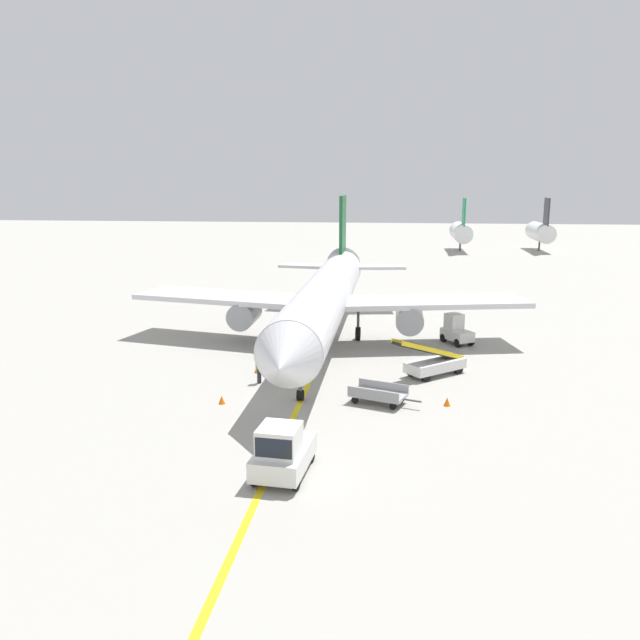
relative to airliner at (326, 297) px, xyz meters
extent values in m
plane|color=#9E9B93|center=(-0.65, -11.70, -3.42)|extent=(300.00, 300.00, 0.00)
cube|color=yellow|center=(0.00, -6.70, -3.41)|extent=(0.70, 80.00, 0.01)
cylinder|color=silver|center=(0.00, -0.54, 0.03)|extent=(3.45, 30.02, 3.30)
cone|color=silver|center=(-0.08, -16.74, 0.03)|extent=(3.25, 2.42, 3.23)
cone|color=silver|center=(0.08, 15.85, 0.43)|extent=(3.15, 2.82, 3.14)
cube|color=silver|center=(7.49, 0.92, -0.37)|extent=(13.62, 6.95, 0.36)
cylinder|color=gray|center=(5.85, -0.07, -1.37)|extent=(1.92, 3.21, 1.90)
cube|color=silver|center=(-7.49, 0.99, -0.37)|extent=(13.64, 7.07, 0.36)
cylinder|color=gray|center=(-5.85, -0.02, -1.37)|extent=(1.92, 3.21, 1.90)
cube|color=#19592D|center=(0.07, 13.45, 4.08)|extent=(0.30, 4.00, 5.20)
cube|color=silver|center=(3.07, 13.04, 0.43)|extent=(5.45, 2.88, 0.24)
cube|color=silver|center=(-2.93, 13.07, 0.43)|extent=(5.46, 2.93, 0.24)
cylinder|color=#4C4C51|center=(-0.06, -12.04, -1.86)|extent=(0.20, 0.20, 3.12)
cylinder|color=black|center=(-0.06, -12.04, -3.14)|extent=(0.35, 0.56, 0.56)
cylinder|color=#4C4C51|center=(2.21, 1.44, -1.86)|extent=(0.20, 0.20, 3.12)
cylinder|color=black|center=(2.21, 1.44, -2.94)|extent=(0.35, 0.96, 0.96)
cylinder|color=#4C4C51|center=(-2.19, 1.47, -1.86)|extent=(0.20, 0.20, 3.12)
cylinder|color=black|center=(-2.19, 1.47, -2.94)|extent=(0.35, 0.96, 0.96)
cube|color=black|center=(-0.07, -14.74, 0.38)|extent=(2.81, 1.01, 0.60)
cube|color=silver|center=(0.55, -20.60, -2.72)|extent=(2.23, 3.76, 0.80)
cube|color=silver|center=(0.49, -21.22, -1.77)|extent=(1.67, 1.76, 1.10)
cube|color=black|center=(0.41, -21.99, -1.77)|extent=(1.43, 0.21, 0.77)
cylinder|color=black|center=(1.23, -21.93, -3.12)|extent=(0.28, 0.62, 0.60)
cylinder|color=black|center=(-0.38, -21.77, -3.12)|extent=(0.28, 0.62, 0.60)
cylinder|color=black|center=(1.47, -19.42, -3.12)|extent=(0.28, 0.62, 0.60)
cylinder|color=black|center=(-0.14, -19.27, -3.12)|extent=(0.28, 0.62, 0.60)
cube|color=silver|center=(9.27, 1.12, -2.77)|extent=(2.36, 2.73, 0.70)
cube|color=silver|center=(9.05, 1.48, -1.87)|extent=(1.45, 1.46, 1.10)
cube|color=black|center=(8.78, 1.92, -1.87)|extent=(0.87, 0.58, 0.77)
cylinder|color=black|center=(8.36, 1.55, -3.12)|extent=(0.50, 0.63, 0.60)
cylinder|color=black|center=(9.31, 2.12, -3.12)|extent=(0.50, 0.63, 0.60)
cylinder|color=black|center=(9.24, 0.11, -3.12)|extent=(0.50, 0.63, 0.60)
cylinder|color=black|center=(10.18, 0.69, -3.12)|extent=(0.50, 0.63, 0.60)
cube|color=silver|center=(7.27, -6.65, -2.82)|extent=(3.85, 3.63, 0.60)
cylinder|color=black|center=(6.68, -8.00, -3.12)|extent=(0.60, 0.56, 0.60)
cylinder|color=black|center=(5.84, -7.04, -3.12)|extent=(0.60, 0.56, 0.60)
cylinder|color=black|center=(8.69, -6.26, -3.12)|extent=(0.60, 0.56, 0.60)
cylinder|color=black|center=(7.85, -5.30, -3.12)|extent=(0.60, 0.56, 0.60)
cube|color=black|center=(6.81, -7.04, -1.87)|extent=(4.36, 3.96, 1.76)
cube|color=yellow|center=(7.11, -7.38, -1.75)|extent=(3.84, 3.35, 1.84)
cube|color=yellow|center=(6.52, -6.70, -1.75)|extent=(3.84, 3.35, 1.84)
cube|color=#A5A5A8|center=(4.02, -11.98, -2.98)|extent=(3.14, 2.36, 0.16)
cube|color=#4C4C51|center=(5.76, -12.61, -3.00)|extent=(0.87, 0.38, 0.08)
cylinder|color=#4C4C51|center=(6.19, -12.76, -3.00)|extent=(0.12, 0.12, 0.05)
cube|color=gray|center=(4.28, -11.28, -2.73)|extent=(2.66, 1.00, 0.50)
cube|color=gray|center=(3.77, -12.69, -2.73)|extent=(2.66, 1.00, 0.50)
cylinder|color=black|center=(5.21, -11.77, -3.24)|extent=(0.38, 0.23, 0.36)
cylinder|color=black|center=(4.81, -12.90, -3.24)|extent=(0.38, 0.23, 0.36)
cylinder|color=black|center=(3.24, -11.06, -3.24)|extent=(0.38, 0.23, 0.36)
cylinder|color=black|center=(2.83, -12.19, -3.24)|extent=(0.38, 0.23, 0.36)
cylinder|color=#26262D|center=(-2.82, -9.42, -2.99)|extent=(0.24, 0.24, 0.85)
cube|color=green|center=(-2.82, -9.42, -2.29)|extent=(0.36, 0.22, 0.56)
sphere|color=tan|center=(-2.82, -9.42, -1.90)|extent=(0.20, 0.20, 0.20)
sphere|color=yellow|center=(-2.82, -9.42, -1.84)|extent=(0.24, 0.24, 0.24)
cone|color=orange|center=(-4.03, -13.06, -3.20)|extent=(0.36, 0.36, 0.44)
cone|color=orange|center=(7.56, -12.03, -3.20)|extent=(0.36, 0.36, 0.44)
cone|color=orange|center=(-4.32, -3.01, -3.20)|extent=(0.36, 0.36, 0.44)
cone|color=orange|center=(-3.37, -7.48, -3.20)|extent=(0.36, 0.36, 0.44)
cylinder|color=silver|center=(15.64, 64.56, -0.32)|extent=(3.00, 10.00, 3.00)
cylinder|color=#3F3F3F|center=(15.64, 64.56, -2.62)|extent=(0.30, 0.30, 1.60)
cube|color=#198C4C|center=(15.64, 61.06, 3.18)|extent=(0.24, 3.20, 4.40)
cylinder|color=silver|center=(28.86, 66.48, -0.32)|extent=(3.00, 10.00, 3.00)
cylinder|color=#3F3F3F|center=(28.86, 66.48, -2.62)|extent=(0.30, 0.30, 1.60)
cube|color=#333338|center=(28.86, 62.98, 3.18)|extent=(0.24, 3.20, 4.40)
camera|label=1|loc=(4.64, -43.55, 7.84)|focal=35.66mm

